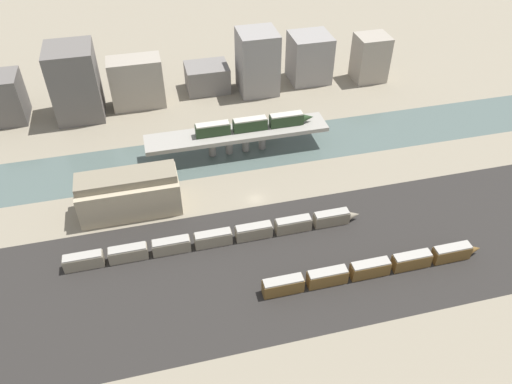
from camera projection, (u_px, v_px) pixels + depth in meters
The scene contains 15 objects.
ground_plane at pixel (256, 199), 135.44m from camera, with size 400.00×400.00×0.00m, color gray.
railbed_yard at pixel (280, 264), 117.61m from camera, with size 280.00×42.00×0.01m, color #282623.
river_water at pixel (238, 151), 152.50m from camera, with size 320.00×20.63×0.01m, color #4C5B56.
bridge at pixel (237, 135), 148.56m from camera, with size 54.60×9.34×7.28m.
train_on_bridge at pixel (254, 124), 147.58m from camera, with size 36.06×2.88×3.75m.
train_yard_near at pixel (374, 268), 114.04m from camera, with size 53.79×2.71×3.97m.
train_yard_mid at pixel (217, 238), 121.55m from camera, with size 73.37×2.69×3.78m.
warehouse_building at pixel (129, 193), 128.68m from camera, with size 25.69×10.82×11.70m.
city_block_far_left at pixel (5, 98), 161.87m from camera, with size 11.15×12.71×15.64m, color #605B56.
city_block_left at pixel (75, 82), 161.36m from camera, with size 14.83×15.87×23.85m, color #605B56.
city_block_center at pixel (137, 83), 168.37m from camera, with size 17.57×9.21×17.08m, color gray.
city_block_right at pixel (207, 78), 179.40m from camera, with size 15.07×12.09×9.34m, color slate.
city_block_far_right at pixel (257, 62), 174.76m from camera, with size 13.33×13.49×22.04m, color gray.
city_block_tall at pixel (309, 58), 182.87m from camera, with size 14.26×13.54×17.21m, color gray.
city_block_low at pixel (370, 58), 183.25m from camera, with size 11.57×10.25×16.79m, color gray.
Camera 1 is at (-24.35, -99.38, 88.75)m, focal length 35.00 mm.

